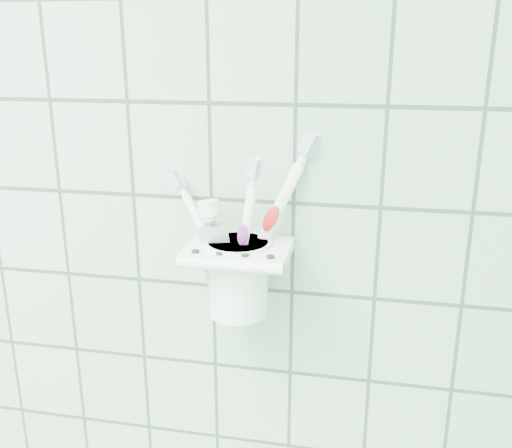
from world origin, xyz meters
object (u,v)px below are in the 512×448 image
toothbrush_pink (242,235)px  toothbrush_blue (230,214)px  cup (238,274)px  holder_bracket (239,252)px  toothbrush_orange (232,231)px  toothpaste_tube (224,247)px

toothbrush_pink → toothbrush_blue: bearing=158.7°
cup → toothbrush_pink: toothbrush_pink is taller
holder_bracket → toothbrush_orange: toothbrush_orange is taller
holder_bracket → toothbrush_pink: bearing=-51.3°
toothbrush_orange → cup: bearing=15.0°
holder_bracket → toothbrush_pink: (0.01, -0.01, 0.02)m
toothbrush_orange → toothpaste_tube: size_ratio=1.38×
cup → toothbrush_pink: 0.05m
toothbrush_pink → toothbrush_blue: toothbrush_blue is taller
toothpaste_tube → holder_bracket: bearing=-12.8°
cup → toothpaste_tube: (-0.01, -0.00, 0.03)m
holder_bracket → toothbrush_pink: toothbrush_pink is taller
toothbrush_blue → toothpaste_tube: (-0.01, -0.01, -0.04)m
toothbrush_orange → toothpaste_tube: bearing=-124.6°
holder_bracket → toothpaste_tube: (-0.02, -0.00, 0.00)m
holder_bracket → toothbrush_pink: size_ratio=0.67×
toothbrush_orange → toothpaste_tube: 0.02m
holder_bracket → toothbrush_orange: (-0.01, 0.00, 0.02)m
holder_bracket → toothbrush_orange: bearing=154.0°
toothpaste_tube → toothbrush_pink: bearing=-31.1°
toothbrush_blue → toothpaste_tube: toothbrush_blue is taller
toothbrush_blue → toothbrush_orange: toothbrush_blue is taller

